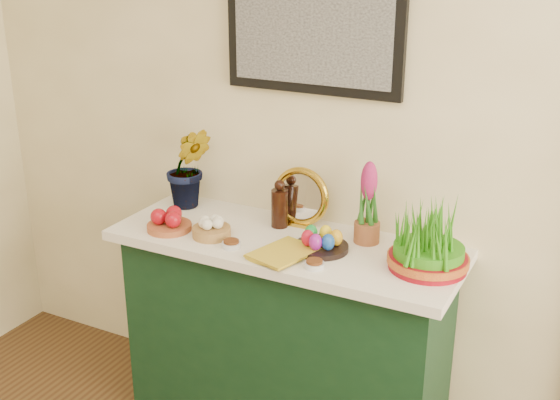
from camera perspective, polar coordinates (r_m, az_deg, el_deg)
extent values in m
cube|color=#FFF1BF|center=(2.73, 8.81, 6.38)|extent=(4.00, 0.04, 2.70)
cube|color=black|center=(2.76, 2.71, 14.16)|extent=(0.74, 0.03, 0.54)
cube|color=#A5A5A5|center=(2.75, 2.54, 14.12)|extent=(0.66, 0.01, 0.46)
cube|color=#12321A|center=(2.99, 0.45, -11.33)|extent=(1.30, 0.45, 0.85)
cube|color=white|center=(2.78, 0.47, -3.53)|extent=(1.40, 0.55, 0.04)
imported|color=#286B1F|center=(3.06, -7.47, 3.70)|extent=(0.31, 0.30, 0.48)
cylinder|color=#A2512D|center=(2.89, -8.98, -2.17)|extent=(0.19, 0.19, 0.03)
cylinder|color=#AB8645|center=(2.80, -5.59, -2.59)|extent=(0.16, 0.16, 0.04)
cylinder|color=black|center=(2.86, -0.03, -0.69)|extent=(0.07, 0.07, 0.16)
sphere|color=black|center=(2.83, -0.03, 1.21)|extent=(0.04, 0.04, 0.04)
cube|color=gold|center=(2.90, 1.56, -1.95)|extent=(0.10, 0.05, 0.01)
torus|color=gold|center=(2.87, 1.71, 0.29)|extent=(0.25, 0.06, 0.25)
cylinder|color=silver|center=(2.87, 1.66, 0.26)|extent=(0.19, 0.03, 0.19)
imported|color=gold|center=(2.67, -1.16, -3.74)|extent=(0.22, 0.27, 0.03)
cylinder|color=silver|center=(2.71, -3.98, -3.65)|extent=(0.07, 0.07, 0.02)
cylinder|color=#592D14|center=(2.70, -3.99, -3.37)|extent=(0.06, 0.06, 0.01)
cylinder|color=silver|center=(2.54, 2.81, -5.30)|extent=(0.07, 0.07, 0.02)
cylinder|color=#592D14|center=(2.53, 2.82, -5.01)|extent=(0.06, 0.06, 0.01)
cylinder|color=black|center=(2.68, 3.36, -3.87)|extent=(0.25, 0.25, 0.02)
ellipsoid|color=red|center=(2.65, 2.27, -3.10)|extent=(0.05, 0.05, 0.07)
ellipsoid|color=#184DAB|center=(2.62, 3.93, -3.44)|extent=(0.05, 0.05, 0.07)
ellipsoid|color=yellow|center=(2.70, 3.74, -2.71)|extent=(0.05, 0.05, 0.07)
ellipsoid|color=#1A8F38|center=(2.70, 2.54, -2.67)|extent=(0.05, 0.05, 0.07)
ellipsoid|color=gold|center=(2.66, 4.59, -3.07)|extent=(0.05, 0.05, 0.07)
ellipsoid|color=#941A93|center=(2.62, 2.91, -3.43)|extent=(0.05, 0.05, 0.07)
cylinder|color=#995632|center=(2.75, 7.06, -2.60)|extent=(0.10, 0.10, 0.08)
ellipsoid|color=#B82462|center=(2.68, 7.26, 1.55)|extent=(0.06, 0.06, 0.16)
cylinder|color=maroon|center=(2.58, 11.91, -4.94)|extent=(0.28, 0.28, 0.05)
cylinder|color=maroon|center=(2.57, 11.93, -4.74)|extent=(0.29, 0.29, 0.03)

